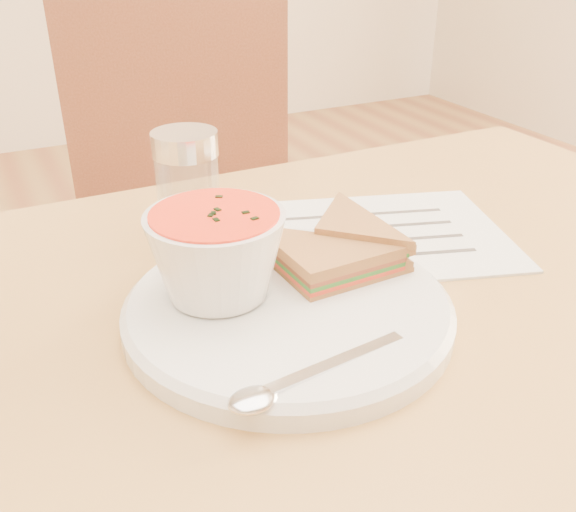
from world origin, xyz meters
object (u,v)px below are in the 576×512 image
chair_far (186,251)px  plate (288,310)px  condiment_shaker (188,189)px  soup_bowl (217,259)px

chair_far → plate: size_ratio=3.50×
plate → condiment_shaker: size_ratio=2.34×
soup_bowl → condiment_shaker: size_ratio=0.96×
condiment_shaker → chair_far: bearing=74.3°
chair_far → soup_bowl: size_ratio=8.49×
chair_far → soup_bowl: bearing=94.4°
soup_bowl → chair_far: bearing=75.7°
chair_far → soup_bowl: (-0.15, -0.60, 0.31)m
soup_bowl → condiment_shaker: (0.03, 0.15, 0.00)m
plate → soup_bowl: soup_bowl is taller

